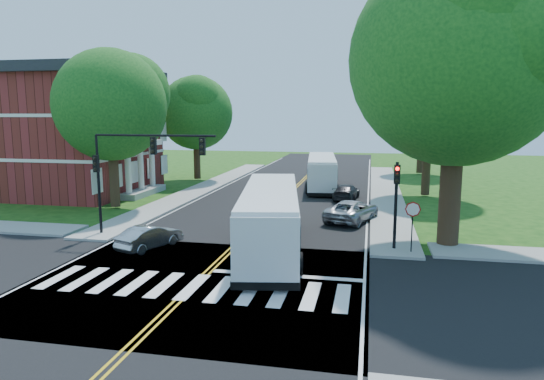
% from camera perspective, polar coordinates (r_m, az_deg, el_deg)
% --- Properties ---
extents(ground, '(140.00, 140.00, 0.00)m').
position_cam_1_polar(ground, '(20.63, -8.82, -10.74)').
color(ground, '#164310').
rests_on(ground, ground).
extents(road, '(14.00, 96.00, 0.01)m').
position_cam_1_polar(road, '(37.47, 0.74, -1.67)').
color(road, black).
rests_on(road, ground).
extents(cross_road, '(60.00, 12.00, 0.01)m').
position_cam_1_polar(cross_road, '(20.63, -8.82, -10.73)').
color(cross_road, black).
rests_on(cross_road, ground).
extents(center_line, '(0.36, 70.00, 0.01)m').
position_cam_1_polar(center_line, '(41.35, 1.78, -0.66)').
color(center_line, gold).
rests_on(center_line, road).
extents(edge_line_w, '(0.12, 70.00, 0.01)m').
position_cam_1_polar(edge_line_w, '(43.00, -7.18, -0.35)').
color(edge_line_w, silver).
rests_on(edge_line_w, road).
extents(edge_line_e, '(0.12, 70.00, 0.01)m').
position_cam_1_polar(edge_line_e, '(40.77, 11.24, -0.97)').
color(edge_line_e, silver).
rests_on(edge_line_e, road).
extents(crosswalk, '(12.60, 3.00, 0.01)m').
position_cam_1_polar(crosswalk, '(20.19, -9.33, -11.16)').
color(crosswalk, silver).
rests_on(crosswalk, road).
extents(stop_bar, '(6.60, 0.40, 0.01)m').
position_cam_1_polar(stop_bar, '(21.22, 1.75, -10.03)').
color(stop_bar, silver).
rests_on(stop_bar, road).
extents(sidewalk_nw, '(2.60, 40.00, 0.15)m').
position_cam_1_polar(sidewalk_nw, '(46.28, -7.76, 0.37)').
color(sidewalk_nw, gray).
rests_on(sidewalk_nw, ground).
extents(sidewalk_ne, '(2.60, 40.00, 0.15)m').
position_cam_1_polar(sidewalk_ne, '(43.74, 13.24, -0.28)').
color(sidewalk_ne, gray).
rests_on(sidewalk_ne, ground).
extents(tree_ne_big, '(10.80, 10.80, 14.91)m').
position_cam_1_polar(tree_ne_big, '(26.64, 21.03, 14.21)').
color(tree_ne_big, '#321C14').
rests_on(tree_ne_big, ground).
extents(tree_west_near, '(8.00, 8.00, 11.40)m').
position_cam_1_polar(tree_west_near, '(37.07, -18.47, 9.44)').
color(tree_west_near, '#321C14').
rests_on(tree_west_near, ground).
extents(tree_west_far, '(7.60, 7.60, 10.67)m').
position_cam_1_polar(tree_west_far, '(51.39, -8.95, 8.94)').
color(tree_west_far, '#321C14').
rests_on(tree_west_far, ground).
extents(tree_east_mid, '(8.40, 8.40, 11.93)m').
position_cam_1_polar(tree_east_mid, '(42.44, 18.04, 9.79)').
color(tree_east_mid, '#321C14').
rests_on(tree_east_mid, ground).
extents(tree_east_far, '(7.20, 7.20, 10.34)m').
position_cam_1_polar(tree_east_far, '(58.45, 17.24, 8.51)').
color(tree_east_far, '#321C14').
rests_on(tree_east_far, ground).
extents(brick_building, '(20.00, 13.00, 10.80)m').
position_cam_1_polar(brick_building, '(47.87, -25.69, 6.29)').
color(brick_building, maroon).
rests_on(brick_building, ground).
extents(signal_nw, '(7.15, 0.46, 5.66)m').
position_cam_1_polar(signal_nw, '(27.83, -15.80, 3.38)').
color(signal_nw, black).
rests_on(signal_nw, ground).
extents(signal_ne, '(0.30, 0.46, 4.40)m').
position_cam_1_polar(signal_ne, '(24.97, 14.40, -0.44)').
color(signal_ne, black).
rests_on(signal_ne, ground).
extents(stop_sign, '(0.76, 0.08, 2.53)m').
position_cam_1_polar(stop_sign, '(24.74, 16.22, -2.80)').
color(stop_sign, black).
rests_on(stop_sign, ground).
extents(bus_lead, '(4.79, 12.69, 3.21)m').
position_cam_1_polar(bus_lead, '(24.54, -0.20, -3.30)').
color(bus_lead, silver).
rests_on(bus_lead, road).
extents(bus_follow, '(3.73, 11.69, 2.97)m').
position_cam_1_polar(bus_follow, '(45.52, 5.86, 2.17)').
color(bus_follow, silver).
rests_on(bus_follow, road).
extents(hatchback, '(2.52, 3.91, 1.22)m').
position_cam_1_polar(hatchback, '(25.96, -14.18, -5.36)').
color(hatchback, '#A4A5AB').
rests_on(hatchback, road).
extents(suv, '(3.83, 5.44, 1.38)m').
position_cam_1_polar(suv, '(31.89, 9.41, -2.41)').
color(suv, '#A1A4A8').
rests_on(suv, road).
extents(dark_sedan, '(2.23, 4.42, 1.23)m').
position_cam_1_polar(dark_sedan, '(39.86, 8.72, -0.23)').
color(dark_sedan, black).
rests_on(dark_sedan, road).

